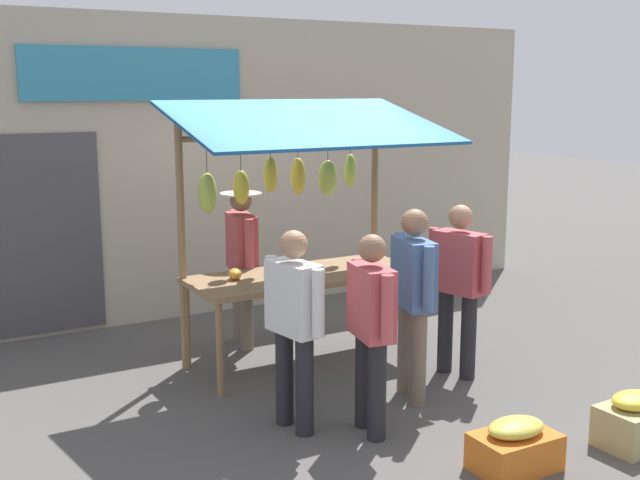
% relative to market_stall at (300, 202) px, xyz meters
% --- Properties ---
extents(ground_plane, '(40.00, 40.00, 0.00)m').
position_rel_market_stall_xyz_m(ground_plane, '(-0.02, 0.05, -1.56)').
color(ground_plane, '#514F4C').
extents(street_backdrop, '(9.00, 0.30, 3.40)m').
position_rel_market_stall_xyz_m(street_backdrop, '(0.04, -2.15, 0.14)').
color(street_backdrop, '#B2A893').
rests_on(street_backdrop, ground).
extents(market_stall, '(2.50, 1.46, 2.50)m').
position_rel_market_stall_xyz_m(market_stall, '(0.00, 0.00, 0.00)').
color(market_stall, olive).
rests_on(market_stall, ground).
extents(vendor_with_sunhat, '(0.42, 0.68, 1.62)m').
position_rel_market_stall_xyz_m(vendor_with_sunhat, '(0.28, -0.70, -0.61)').
color(vendor_with_sunhat, '#726656').
rests_on(vendor_with_sunhat, ground).
extents(shopper_in_grey_tee, '(0.30, 0.66, 1.55)m').
position_rel_market_stall_xyz_m(shopper_in_grey_tee, '(0.32, 1.70, -0.67)').
color(shopper_in_grey_tee, '#232328').
rests_on(shopper_in_grey_tee, ground).
extents(shopper_with_shopping_bag, '(0.33, 0.68, 1.63)m').
position_rel_market_stall_xyz_m(shopper_with_shopping_bag, '(-0.36, 1.30, -0.61)').
color(shopper_with_shopping_bag, '#726656').
rests_on(shopper_with_shopping_bag, ground).
extents(shopper_with_ponytail, '(0.29, 0.67, 1.57)m').
position_rel_market_stall_xyz_m(shopper_with_ponytail, '(0.79, 1.35, -0.66)').
color(shopper_with_ponytail, '#232328').
rests_on(shopper_with_ponytail, ground).
extents(shopper_in_striped_shirt, '(0.32, 0.67, 1.59)m').
position_rel_market_stall_xyz_m(shopper_in_striped_shirt, '(-1.06, 1.05, -0.65)').
color(shopper_in_striped_shirt, '#232328').
rests_on(shopper_in_striped_shirt, ground).
extents(produce_crate_near, '(0.59, 0.40, 0.37)m').
position_rel_market_stall_xyz_m(produce_crate_near, '(-0.22, 2.70, -1.39)').
color(produce_crate_near, '#D1661E').
rests_on(produce_crate_near, ground).
extents(produce_crate_side, '(0.52, 0.40, 0.42)m').
position_rel_market_stall_xyz_m(produce_crate_side, '(-1.23, 2.87, -1.37)').
color(produce_crate_side, tan).
rests_on(produce_crate_side, ground).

